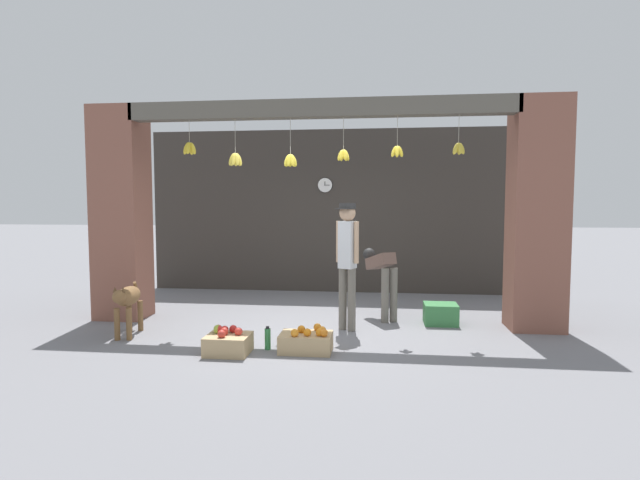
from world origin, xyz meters
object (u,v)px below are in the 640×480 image
at_px(fruit_crate_oranges, 307,341).
at_px(produce_box_green, 441,314).
at_px(fruit_crate_apples, 228,342).
at_px(dog, 128,300).
at_px(shopkeeper, 347,255).
at_px(wall_clock, 325,185).
at_px(worker_stooping, 382,274).
at_px(water_bottle, 268,339).

height_order(fruit_crate_oranges, produce_box_green, fruit_crate_oranges).
bearing_deg(fruit_crate_apples, produce_box_green, 33.23).
relative_size(dog, fruit_crate_apples, 1.81).
bearing_deg(dog, fruit_crate_oranges, 70.81).
xyz_separation_m(fruit_crate_oranges, produce_box_green, (1.70, 1.52, 0.03)).
bearing_deg(fruit_crate_oranges, shopkeeper, 68.87).
bearing_deg(fruit_crate_oranges, wall_clock, 93.08).
relative_size(shopkeeper, worker_stooping, 1.68).
relative_size(fruit_crate_apples, water_bottle, 1.79).
xyz_separation_m(fruit_crate_apples, wall_clock, (0.68, 4.08, 1.93)).
bearing_deg(wall_clock, worker_stooping, -63.40).
distance_m(shopkeeper, worker_stooping, 0.92).
bearing_deg(fruit_crate_oranges, produce_box_green, 41.79).
distance_m(dog, fruit_crate_oranges, 2.45).
relative_size(produce_box_green, wall_clock, 1.62).
xyz_separation_m(worker_stooping, fruit_crate_apples, (-1.76, -1.92, -0.55)).
bearing_deg(fruit_crate_apples, worker_stooping, 47.44).
bearing_deg(worker_stooping, wall_clock, 87.65).
bearing_deg(produce_box_green, fruit_crate_apples, -146.77).
height_order(fruit_crate_apples, wall_clock, wall_clock).
bearing_deg(dog, fruit_crate_apples, 59.29).
relative_size(dog, water_bottle, 3.24).
bearing_deg(shopkeeper, fruit_crate_apples, 70.52).
height_order(dog, fruit_crate_apples, dog).
height_order(produce_box_green, wall_clock, wall_clock).
distance_m(produce_box_green, wall_clock, 3.61).
xyz_separation_m(dog, water_bottle, (1.92, -0.37, -0.35)).
bearing_deg(worker_stooping, water_bottle, -157.11).
distance_m(dog, worker_stooping, 3.53).
height_order(fruit_crate_oranges, water_bottle, fruit_crate_oranges).
xyz_separation_m(dog, fruit_crate_apples, (1.50, -0.58, -0.35)).
bearing_deg(worker_stooping, produce_box_green, -44.11).
distance_m(fruit_crate_oranges, water_bottle, 0.47).
xyz_separation_m(dog, fruit_crate_oranges, (2.39, -0.40, -0.35)).
relative_size(fruit_crate_oranges, wall_clock, 2.09).
height_order(dog, wall_clock, wall_clock).
relative_size(water_bottle, wall_clock, 0.95).
xyz_separation_m(fruit_crate_oranges, fruit_crate_apples, (-0.89, -0.18, 0.01)).
bearing_deg(wall_clock, fruit_crate_apples, -99.43).
relative_size(shopkeeper, produce_box_green, 3.70).
bearing_deg(fruit_crate_oranges, water_bottle, 175.92).
xyz_separation_m(water_bottle, wall_clock, (0.26, 3.87, 1.93)).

